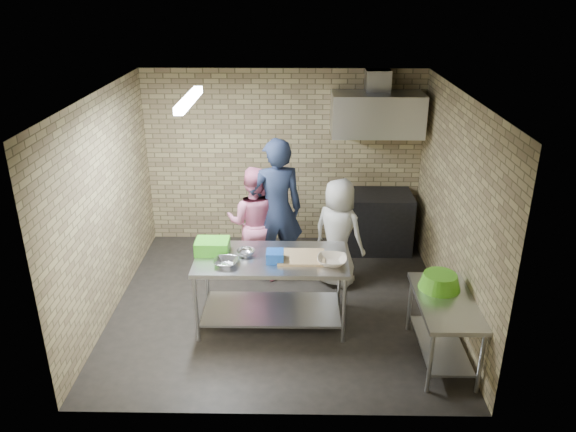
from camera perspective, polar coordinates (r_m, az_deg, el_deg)
The scene contains 25 objects.
floor at distance 7.32m, azimuth -0.82°, elevation -8.93°, with size 4.20×4.20×0.00m, color black.
ceiling at distance 6.32m, azimuth -0.96°, elevation 12.33°, with size 4.20×4.20×0.00m, color black.
back_wall at distance 8.59m, azimuth -0.47°, elevation 5.94°, with size 4.20×0.06×2.70m, color tan.
front_wall at distance 4.91m, azimuth -1.62°, elevation -7.92°, with size 4.20×0.06×2.70m, color tan.
left_wall at distance 7.09m, azimuth -18.12°, elevation 0.97°, with size 0.06×4.00×2.70m, color tan.
right_wall at distance 6.96m, azimuth 16.67°, elevation 0.76°, with size 0.06×4.00×2.70m, color tan.
prep_table at distance 6.73m, azimuth -1.69°, elevation -7.61°, with size 1.78×0.89×0.89m, color #B3B5BB.
side_counter at distance 6.39m, azimuth 15.52°, elevation -11.13°, with size 0.60×1.20×0.75m, color silver.
stove at distance 8.64m, azimuth 8.48°, elevation -0.56°, with size 1.20×0.70×0.90m, color black.
range_hood at distance 8.18m, azimuth 9.11°, elevation 10.23°, with size 1.30×0.60×0.60m, color silver.
hood_duct at distance 8.24m, azimuth 9.17°, elevation 13.51°, with size 0.35×0.30×0.30m, color #A5A8AD.
wall_shelf at distance 8.45m, azimuth 10.91°, elevation 9.26°, with size 0.80×0.20×0.04m, color #3F2B19.
fluorescent_fixture at distance 6.44m, azimuth -10.07°, elevation 11.65°, with size 0.10×1.25×0.08m, color white.
green_crate at distance 6.66m, azimuth -7.74°, elevation -3.08°, with size 0.39×0.30×0.16m, color green.
blue_tub at distance 6.40m, azimuth -1.34°, elevation -4.15°, with size 0.20×0.20×0.13m, color #174DB3.
cutting_board at distance 6.48m, azimuth 1.35°, elevation -4.23°, with size 0.54×0.41×0.03m, color tan.
mixing_bowl_a at distance 6.37m, azimuth -6.34°, elevation -4.74°, with size 0.28×0.28×0.07m, color #AEB0B5.
mixing_bowl_b at distance 6.57m, azimuth -4.34°, elevation -3.76°, with size 0.21×0.21×0.07m, color silver.
ceramic_bowl at distance 6.37m, azimuth 4.52°, elevation -4.57°, with size 0.34×0.34×0.08m, color beige.
green_basin at distance 6.35m, azimuth 15.26°, elevation -6.43°, with size 0.46×0.46×0.17m, color #59C626, non-canonical shape.
bottle_red at distance 8.39m, azimuth 9.26°, elevation 10.04°, with size 0.07×0.07×0.18m, color #B22619.
bottle_green at distance 8.46m, azimuth 11.97°, elevation 9.85°, with size 0.06×0.06×0.15m, color green.
man_navy at distance 7.51m, azimuth -1.22°, elevation 0.57°, with size 0.73×0.48×2.01m, color #151E36.
woman_pink at distance 7.66m, azimuth -3.47°, elevation -0.67°, with size 0.78×0.61×1.60m, color pink.
woman_white at distance 7.48m, azimuth 5.17°, elevation -1.74°, with size 0.74×0.48×1.51m, color silver.
Camera 1 is at (0.21, -6.20, 3.87)m, focal length 34.76 mm.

